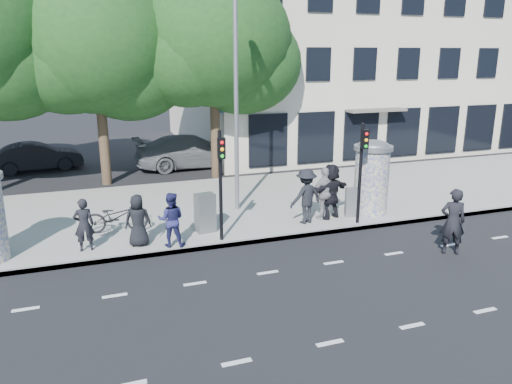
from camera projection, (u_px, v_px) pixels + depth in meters
name	position (u px, v px, depth m)	size (l,w,h in m)	color
ground	(288.00, 296.00, 12.20)	(120.00, 120.00, 0.00)	black
sidewalk	(211.00, 207.00, 18.99)	(40.00, 8.00, 0.15)	gray
curb	(243.00, 243.00, 15.40)	(40.00, 0.10, 0.16)	slate
lane_dash_near	(330.00, 343.00, 10.20)	(32.00, 0.12, 0.01)	silver
lane_dash_far	(268.00, 273.00, 13.47)	(32.00, 0.12, 0.01)	silver
ad_column_right	(372.00, 175.00, 17.72)	(1.36, 1.36, 2.65)	beige
traffic_pole_near	(221.00, 175.00, 14.85)	(0.22, 0.31, 3.40)	black
traffic_pole_far	(362.00, 163.00, 16.39)	(0.22, 0.31, 3.40)	black
street_lamp	(236.00, 81.00, 17.19)	(0.25, 0.93, 8.00)	slate
tree_near_left	(96.00, 45.00, 20.98)	(6.80, 6.80, 8.97)	#38281C
tree_center	(213.00, 39.00, 22.16)	(7.00, 7.00, 9.30)	#38281C
building	(339.00, 49.00, 32.59)	(20.30, 15.85, 12.00)	beige
ped_a	(138.00, 220.00, 14.77)	(0.77, 0.50, 1.58)	black
ped_b	(84.00, 225.00, 14.41)	(0.58, 0.38, 1.58)	black
ped_c	(171.00, 220.00, 14.75)	(0.80, 0.62, 1.65)	navy
ped_d	(306.00, 196.00, 16.76)	(1.21, 0.70, 1.88)	black
ped_e	(325.00, 193.00, 17.15)	(1.08, 0.61, 1.84)	gray
ped_f	(331.00, 191.00, 17.24)	(1.79, 0.64, 1.93)	black
man_road	(453.00, 222.00, 14.51)	(0.72, 0.48, 1.99)	black
bicycle	(116.00, 217.00, 15.98)	(1.97, 0.69, 1.04)	black
cabinet_left	(205.00, 213.00, 15.99)	(0.60, 0.44, 1.26)	slate
cabinet_right	(352.00, 202.00, 17.54)	(0.49, 0.36, 1.02)	slate
car_mid	(37.00, 157.00, 25.06)	(4.29, 1.50, 1.41)	black
car_right	(192.00, 151.00, 25.71)	(5.78, 2.35, 1.68)	slate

